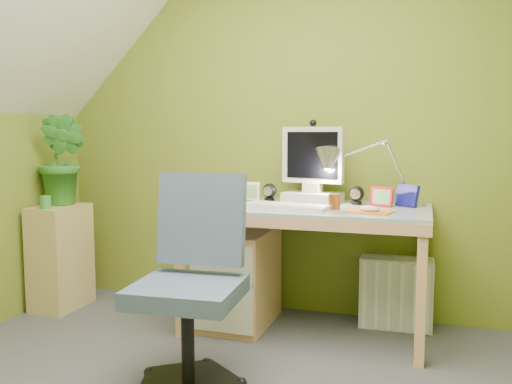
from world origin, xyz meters
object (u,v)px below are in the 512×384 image
(potted_plant, at_px, (63,160))
(desk_lamp, at_px, (389,158))
(monitor, at_px, (313,160))
(desk, at_px, (305,269))
(side_ledge, at_px, (61,257))
(radiator, at_px, (396,293))
(task_chair, at_px, (187,288))

(potted_plant, bearing_deg, desk_lamp, 5.75)
(monitor, height_order, potted_plant, potted_plant)
(desk, bearing_deg, side_ledge, -177.88)
(desk_lamp, bearing_deg, monitor, 178.05)
(potted_plant, relative_size, radiator, 1.42)
(desk_lamp, bearing_deg, radiator, 38.14)
(radiator, bearing_deg, monitor, -176.59)
(side_ledge, bearing_deg, desk_lamp, 7.06)
(potted_plant, bearing_deg, side_ledge, -100.93)
(monitor, bearing_deg, desk, -82.33)
(monitor, relative_size, side_ledge, 0.76)
(radiator, bearing_deg, potted_plant, -175.29)
(monitor, relative_size, task_chair, 0.55)
(monitor, distance_m, radiator, 0.95)
(desk, xyz_separation_m, monitor, (0.00, 0.18, 0.64))
(monitor, relative_size, radiator, 1.23)
(desk_lamp, bearing_deg, desk, -160.15)
(desk, distance_m, side_ledge, 1.67)
(monitor, bearing_deg, potted_plant, -165.04)
(side_ledge, bearing_deg, potted_plant, 79.07)
(monitor, relative_size, potted_plant, 0.86)
(task_chair, distance_m, radiator, 1.44)
(side_ledge, bearing_deg, desk, 2.81)
(desk, relative_size, monitor, 2.68)
(monitor, bearing_deg, radiator, 13.27)
(desk_lamp, relative_size, side_ledge, 0.80)
(potted_plant, height_order, radiator, potted_plant)
(desk_lamp, distance_m, radiator, 0.82)
(desk_lamp, xyz_separation_m, side_ledge, (-2.11, -0.26, -0.68))
(side_ledge, distance_m, potted_plant, 0.65)
(task_chair, bearing_deg, radiator, 49.01)
(desk_lamp, height_order, potted_plant, desk_lamp)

